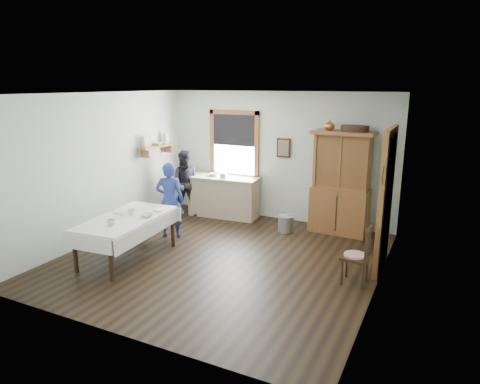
{
  "coord_description": "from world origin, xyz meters",
  "views": [
    {
      "loc": [
        3.22,
        -5.86,
        2.85
      ],
      "look_at": [
        0.2,
        0.3,
        1.1
      ],
      "focal_mm": 32.0,
      "sensor_mm": 36.0,
      "label": 1
    }
  ],
  "objects_px": {
    "china_hutch": "(341,183)",
    "wicker_basket": "(316,226)",
    "spindle_chair": "(356,255)",
    "work_counter": "(224,197)",
    "dining_table": "(127,238)",
    "woman_blue": "(170,203)",
    "figure_dark": "(187,186)",
    "pail": "(286,224)"
  },
  "relations": [
    {
      "from": "work_counter",
      "to": "dining_table",
      "type": "xyz_separation_m",
      "value": [
        -0.32,
        -2.79,
        -0.08
      ]
    },
    {
      "from": "woman_blue",
      "to": "spindle_chair",
      "type": "bearing_deg",
      "value": 149.82
    },
    {
      "from": "pail",
      "to": "woman_blue",
      "type": "distance_m",
      "value": 2.3
    },
    {
      "from": "dining_table",
      "to": "spindle_chair",
      "type": "bearing_deg",
      "value": 11.74
    },
    {
      "from": "china_hutch",
      "to": "spindle_chair",
      "type": "distance_m",
      "value": 2.29
    },
    {
      "from": "figure_dark",
      "to": "pail",
      "type": "bearing_deg",
      "value": -27.17
    },
    {
      "from": "work_counter",
      "to": "spindle_chair",
      "type": "distance_m",
      "value": 3.86
    },
    {
      "from": "work_counter",
      "to": "wicker_basket",
      "type": "bearing_deg",
      "value": -5.72
    },
    {
      "from": "work_counter",
      "to": "china_hutch",
      "type": "distance_m",
      "value": 2.59
    },
    {
      "from": "china_hutch",
      "to": "pail",
      "type": "distance_m",
      "value": 1.33
    },
    {
      "from": "spindle_chair",
      "to": "wicker_basket",
      "type": "xyz_separation_m",
      "value": [
        -1.16,
        2.01,
        -0.35
      ]
    },
    {
      "from": "spindle_chair",
      "to": "figure_dark",
      "type": "relative_size",
      "value": 0.65
    },
    {
      "from": "pail",
      "to": "dining_table",
      "type": "bearing_deg",
      "value": -128.32
    },
    {
      "from": "dining_table",
      "to": "figure_dark",
      "type": "xyz_separation_m",
      "value": [
        -0.38,
        2.42,
        0.32
      ]
    },
    {
      "from": "dining_table",
      "to": "spindle_chair",
      "type": "height_order",
      "value": "spindle_chair"
    },
    {
      "from": "spindle_chair",
      "to": "pail",
      "type": "height_order",
      "value": "spindle_chair"
    },
    {
      "from": "spindle_chair",
      "to": "woman_blue",
      "type": "height_order",
      "value": "woman_blue"
    },
    {
      "from": "woman_blue",
      "to": "figure_dark",
      "type": "relative_size",
      "value": 0.99
    },
    {
      "from": "woman_blue",
      "to": "figure_dark",
      "type": "xyz_separation_m",
      "value": [
        -0.41,
        1.23,
        0.01
      ]
    },
    {
      "from": "work_counter",
      "to": "figure_dark",
      "type": "distance_m",
      "value": 0.82
    },
    {
      "from": "china_hutch",
      "to": "wicker_basket",
      "type": "height_order",
      "value": "china_hutch"
    },
    {
      "from": "dining_table",
      "to": "figure_dark",
      "type": "relative_size",
      "value": 1.33
    },
    {
      "from": "woman_blue",
      "to": "dining_table",
      "type": "bearing_deg",
      "value": 65.45
    },
    {
      "from": "wicker_basket",
      "to": "pail",
      "type": "bearing_deg",
      "value": -147.13
    },
    {
      "from": "dining_table",
      "to": "wicker_basket",
      "type": "xyz_separation_m",
      "value": [
        2.43,
        2.75,
        -0.27
      ]
    },
    {
      "from": "dining_table",
      "to": "woman_blue",
      "type": "bearing_deg",
      "value": 88.49
    },
    {
      "from": "china_hutch",
      "to": "dining_table",
      "type": "relative_size",
      "value": 1.11
    },
    {
      "from": "wicker_basket",
      "to": "figure_dark",
      "type": "bearing_deg",
      "value": -173.36
    },
    {
      "from": "dining_table",
      "to": "pail",
      "type": "height_order",
      "value": "dining_table"
    },
    {
      "from": "work_counter",
      "to": "china_hutch",
      "type": "height_order",
      "value": "china_hutch"
    },
    {
      "from": "wicker_basket",
      "to": "figure_dark",
      "type": "relative_size",
      "value": 0.22
    },
    {
      "from": "china_hutch",
      "to": "spindle_chair",
      "type": "bearing_deg",
      "value": -68.09
    },
    {
      "from": "pail",
      "to": "woman_blue",
      "type": "relative_size",
      "value": 0.24
    },
    {
      "from": "china_hutch",
      "to": "woman_blue",
      "type": "xyz_separation_m",
      "value": [
        -2.82,
        -1.65,
        -0.33
      ]
    },
    {
      "from": "work_counter",
      "to": "woman_blue",
      "type": "distance_m",
      "value": 1.65
    },
    {
      "from": "spindle_chair",
      "to": "wicker_basket",
      "type": "bearing_deg",
      "value": 123.84
    },
    {
      "from": "china_hutch",
      "to": "wicker_basket",
      "type": "distance_m",
      "value": 1.0
    },
    {
      "from": "work_counter",
      "to": "wicker_basket",
      "type": "relative_size",
      "value": 5.16
    },
    {
      "from": "work_counter",
      "to": "woman_blue",
      "type": "relative_size",
      "value": 1.16
    },
    {
      "from": "woman_blue",
      "to": "pail",
      "type": "bearing_deg",
      "value": -169.93
    },
    {
      "from": "dining_table",
      "to": "pail",
      "type": "distance_m",
      "value": 3.08
    },
    {
      "from": "pail",
      "to": "wicker_basket",
      "type": "relative_size",
      "value": 1.08
    }
  ]
}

